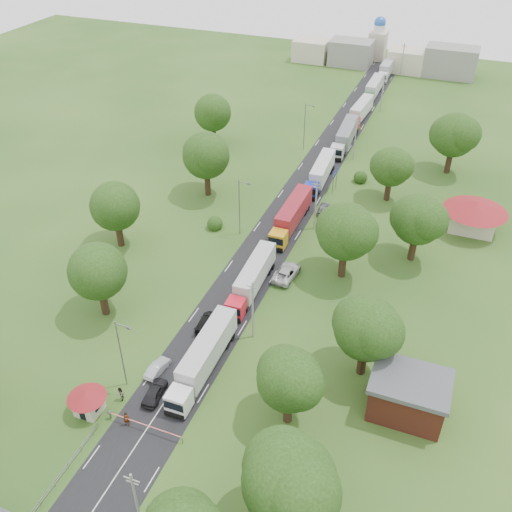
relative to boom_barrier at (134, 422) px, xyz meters
The scene contains 45 objects.
ground 25.05m from the boom_barrier, 86.89° to the left, with size 260.00×260.00×0.00m, color #254A18.
road 45.03m from the boom_barrier, 88.27° to the left, with size 8.00×200.00×0.04m, color black.
boom_barrier is the anchor object (origin of this frame).
guard_booth 5.98m from the boom_barrier, behind, with size 4.40×4.40×3.45m.
guard_rail 10.68m from the boom_barrier, 110.01° to the right, with size 0.10×17.00×1.70m, color slate, non-canonical shape.
info_sign 60.39m from the boom_barrier, 83.76° to the left, with size 0.12×3.10×4.10m.
pole_0 12.70m from the boom_barrier, 55.56° to the right, with size 1.60×0.24×9.00m.
pole_1 19.63m from the boom_barrier, 69.14° to the left, with size 1.60×0.24×9.00m.
pole_2 46.66m from the boom_barrier, 81.52° to the left, with size 1.60×0.24×9.00m.
pole_3 74.41m from the boom_barrier, 84.71° to the left, with size 1.60×0.24×9.00m.
pole_4 102.30m from the boom_barrier, 86.15° to the left, with size 1.60×0.24×9.00m.
pole_5 130.24m from the boom_barrier, 86.98° to the left, with size 1.60×0.24×9.00m.
lamp_0 7.91m from the boom_barrier, 128.59° to the left, with size 2.03×0.22×10.00m.
lamp_1 40.47m from the boom_barrier, 95.70° to the left, with size 2.03×0.22×10.00m.
lamp_2 75.25m from the boom_barrier, 93.05° to the left, with size 2.03×0.22×10.00m.
tree_1 21.12m from the boom_barrier, 14.02° to the right, with size 9.60×9.60×12.05m.
tree_2 17.86m from the boom_barrier, 24.96° to the left, with size 8.00×8.00×10.10m.
tree_3 28.11m from the boom_barrier, 38.79° to the left, with size 8.80×8.80×11.07m.
tree_4 38.62m from the boom_barrier, 67.81° to the left, with size 9.60×9.60×12.05m.
tree_5 49.47m from the boom_barrier, 61.59° to the left, with size 8.80×8.80×11.07m.
tree_6 62.58m from the boom_barrier, 74.79° to the left, with size 8.00×8.00×10.10m.
tree_7 79.63m from the boom_barrier, 71.37° to the left, with size 9.60×9.60×12.05m.
tree_10 21.36m from the boom_barrier, 132.02° to the left, with size 8.80×8.80×11.07m.
tree_11 37.10m from the boom_barrier, 124.41° to the left, with size 8.80×8.80×11.07m.
tree_12 52.73m from the boom_barrier, 106.28° to the left, with size 9.60×9.60×12.05m.
tree_13 73.99m from the boom_barrier, 107.90° to the left, with size 8.80×8.80×11.07m.
house_brick 30.34m from the boom_barrier, 25.42° to the left, with size 8.60×6.60×5.20m.
house_cream 63.37m from the boom_barrier, 60.31° to the left, with size 10.08×10.08×5.80m.
distant_town 135.04m from the boom_barrier, 89.13° to the left, with size 52.00×8.00×8.00m.
church 143.10m from the boom_barrier, 91.06° to the left, with size 5.00×5.00×12.30m.
truck_0 11.12m from the boom_barrier, 71.31° to the left, with size 2.76×15.33×4.25m.
truck_1 27.26m from the boom_barrier, 83.14° to the left, with size 2.90×14.59×4.04m.
truck_2 45.18m from the boom_barrier, 86.04° to the left, with size 2.68×15.49×4.30m.
truck_3 62.01m from the boom_barrier, 86.94° to the left, with size 3.15×14.63×4.04m.
truck_4 79.59m from the boom_barrier, 87.33° to the left, with size 3.45×15.79×4.36m.
truck_5 94.84m from the boom_barrier, 87.93° to the left, with size 3.14×14.68×4.06m.
truck_6 111.23m from the boom_barrier, 88.41° to the left, with size 2.56×14.68×4.07m.
truck_7 128.78m from the boom_barrier, 88.55° to the left, with size 2.76×14.79×4.10m.
car_lane_front 4.56m from the boom_barrier, 90.59° to the left, with size 1.82×4.52×1.54m, color black.
car_lane_mid 8.23m from the boom_barrier, 101.52° to the left, with size 1.41×4.03×1.33m, color #AEB1B7.
car_lane_rear 17.64m from the boom_barrier, 88.84° to the left, with size 1.95×4.81×1.40m, color black.
car_verge_near 32.32m from the boom_barrier, 77.75° to the left, with size 2.78×6.04×1.68m, color silver.
car_verge_far 52.10m from the boom_barrier, 82.44° to the left, with size 1.74×4.33×1.48m, color slate.
pedestrian_near 0.91m from the boom_barrier, behind, with size 0.69×0.45×1.90m, color gray.
pedestrian_booth 4.37m from the boom_barrier, 141.99° to the left, with size 0.94×0.73×1.92m, color gray.
Camera 1 is at (25.63, -57.47, 51.98)m, focal length 40.00 mm.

